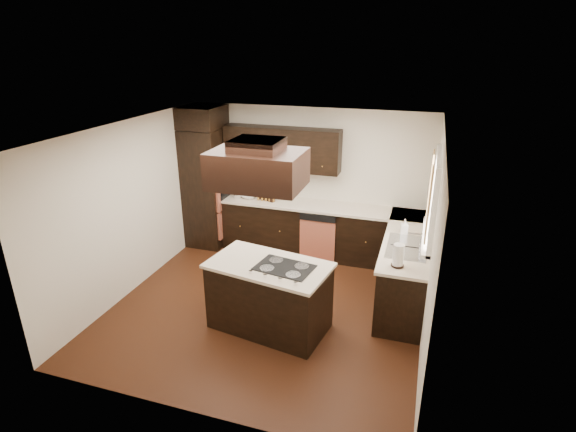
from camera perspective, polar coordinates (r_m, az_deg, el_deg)
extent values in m
cube|color=#4F2612|center=(6.55, -2.47, -11.26)|extent=(4.20, 4.20, 0.02)
cube|color=silver|center=(5.60, -2.89, 10.98)|extent=(4.20, 4.20, 0.02)
cube|color=beige|center=(7.86, 2.64, 4.62)|extent=(4.20, 0.02, 2.50)
cube|color=beige|center=(4.27, -12.63, -11.42)|extent=(4.20, 0.02, 2.50)
cube|color=beige|center=(6.93, -19.27, 1.06)|extent=(0.02, 4.20, 2.50)
cube|color=beige|center=(5.64, 17.94, -3.46)|extent=(0.02, 4.20, 2.50)
cube|color=black|center=(8.18, -10.26, 3.58)|extent=(0.65, 0.75, 2.12)
cube|color=#CD674A|center=(8.01, -8.05, 3.78)|extent=(0.05, 0.62, 0.78)
cube|color=black|center=(7.84, 2.20, -1.70)|extent=(2.93, 0.60, 0.88)
cube|color=black|center=(6.80, 14.66, -6.28)|extent=(0.60, 2.40, 0.88)
cube|color=beige|center=(7.66, 2.22, 1.42)|extent=(2.93, 0.63, 0.04)
cube|color=beige|center=(6.61, 14.90, -2.73)|extent=(0.63, 2.40, 0.04)
cube|color=black|center=(7.66, -0.78, 8.54)|extent=(2.00, 0.34, 0.72)
cube|color=#CD674A|center=(7.53, 3.74, -3.12)|extent=(0.60, 0.05, 0.72)
cube|color=white|center=(6.01, 18.07, 2.18)|extent=(0.06, 1.32, 1.12)
cube|color=white|center=(6.01, 18.33, 2.15)|extent=(0.00, 1.20, 1.00)
cube|color=#F8E6B3|center=(5.60, 17.46, 1.38)|extent=(0.02, 0.34, 0.90)
cube|color=#F8E6B3|center=(6.40, 17.63, 3.85)|extent=(0.02, 0.34, 0.90)
cube|color=silver|center=(6.28, 14.85, -3.80)|extent=(0.52, 0.84, 0.01)
cube|color=black|center=(5.87, -2.38, -10.27)|extent=(1.56, 1.02, 0.88)
cube|color=beige|center=(5.64, -2.46, -6.30)|extent=(1.62, 1.08, 0.04)
cube|color=black|center=(5.54, -0.46, -6.55)|extent=(0.75, 0.56, 0.01)
cube|color=black|center=(5.14, -3.90, 5.99)|extent=(1.05, 0.72, 0.42)
cube|color=black|center=(5.08, -3.98, 8.99)|extent=(0.55, 0.50, 0.13)
cylinder|color=silver|center=(7.98, -6.37, 2.66)|extent=(0.15, 0.15, 0.10)
cone|color=silver|center=(7.92, -6.42, 3.90)|extent=(0.13, 0.13, 0.26)
cube|color=black|center=(7.78, -2.71, 2.89)|extent=(0.32, 0.18, 0.26)
imported|color=white|center=(7.95, -4.96, 2.52)|extent=(0.38, 0.38, 0.07)
imported|color=white|center=(6.65, 14.58, -1.32)|extent=(0.11, 0.11, 0.22)
cylinder|color=white|center=(5.67, 13.83, -4.91)|extent=(0.14, 0.14, 0.29)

